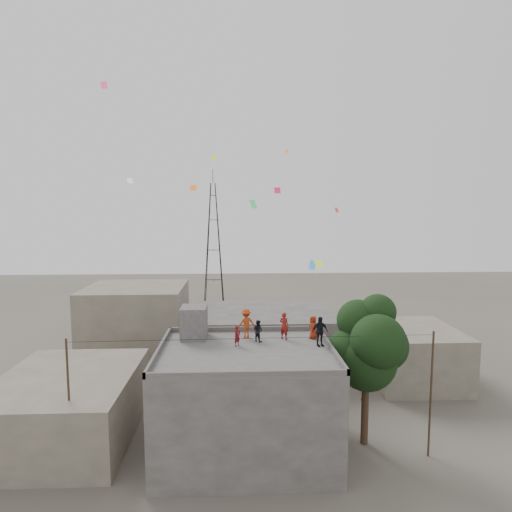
{
  "coord_description": "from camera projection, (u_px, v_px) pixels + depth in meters",
  "views": [
    {
      "loc": [
        -0.45,
        -23.8,
        14.18
      ],
      "look_at": [
        0.66,
        1.58,
        11.39
      ],
      "focal_mm": 30.0,
      "sensor_mm": 36.0,
      "label": 1
    }
  ],
  "objects": [
    {
      "name": "parapet",
      "position": [
        246.0,
        348.0,
        24.52
      ],
      "size": [
        10.0,
        8.0,
        0.3
      ],
      "color": "#484543",
      "rests_on": "main_building"
    },
    {
      "name": "person_red_adult",
      "position": [
        284.0,
        326.0,
        26.63
      ],
      "size": [
        0.74,
        0.68,
        1.69
      ],
      "primitive_type": "imported",
      "rotation": [
        0.0,
        0.0,
        2.54
      ],
      "color": "maroon",
      "rests_on": "main_building"
    },
    {
      "name": "person_dark_child",
      "position": [
        258.0,
        331.0,
        26.18
      ],
      "size": [
        0.82,
        0.81,
        1.33
      ],
      "primitive_type": "imported",
      "rotation": [
        0.0,
        0.0,
        2.39
      ],
      "color": "black",
      "rests_on": "main_building"
    },
    {
      "name": "neighbor_east",
      "position": [
        412.0,
        354.0,
        35.5
      ],
      "size": [
        7.0,
        8.0,
        4.4
      ],
      "primitive_type": "cube",
      "color": "#645C4F",
      "rests_on": "ground"
    },
    {
      "name": "person_dark_adult",
      "position": [
        320.0,
        331.0,
        25.26
      ],
      "size": [
        1.12,
        0.72,
        1.77
      ],
      "primitive_type": "imported",
      "rotation": [
        0.0,
        0.0,
        0.3
      ],
      "color": "black",
      "rests_on": "main_building"
    },
    {
      "name": "neighbor_northwest",
      "position": [
        136.0,
        323.0,
        40.27
      ],
      "size": [
        9.0,
        8.0,
        7.0
      ],
      "primitive_type": "cube",
      "color": "#645C4F",
      "rests_on": "ground"
    },
    {
      "name": "kites",
      "position": [
        242.0,
        196.0,
        30.25
      ],
      "size": [
        16.2,
        16.79,
        11.69
      ],
      "color": "orange",
      "rests_on": "ground"
    },
    {
      "name": "ground",
      "position": [
        246.0,
        451.0,
        25.2
      ],
      "size": [
        140.0,
        140.0,
        0.0
      ],
      "primitive_type": "plane",
      "color": "#4E4940",
      "rests_on": "ground"
    },
    {
      "name": "main_building",
      "position": [
        246.0,
        401.0,
        24.87
      ],
      "size": [
        10.0,
        8.0,
        6.1
      ],
      "color": "#484543",
      "rests_on": "ground"
    },
    {
      "name": "transmission_tower",
      "position": [
        214.0,
        244.0,
        63.76
      ],
      "size": [
        2.97,
        2.97,
        20.01
      ],
      "color": "black",
      "rests_on": "ground"
    },
    {
      "name": "utility_line",
      "position": [
        255.0,
        398.0,
        23.56
      ],
      "size": [
        20.12,
        0.62,
        7.4
      ],
      "color": "black",
      "rests_on": "ground"
    },
    {
      "name": "neighbor_north",
      "position": [
        265.0,
        338.0,
        38.92
      ],
      "size": [
        12.0,
        9.0,
        5.0
      ],
      "primitive_type": "cube",
      "color": "#484543",
      "rests_on": "ground"
    },
    {
      "name": "neighbor_west",
      "position": [
        68.0,
        407.0,
        26.49
      ],
      "size": [
        8.0,
        10.0,
        4.0
      ],
      "primitive_type": "cube",
      "color": "#645C4F",
      "rests_on": "ground"
    },
    {
      "name": "stair_head_box",
      "position": [
        194.0,
        322.0,
        26.87
      ],
      "size": [
        1.6,
        1.8,
        2.0
      ],
      "primitive_type": "cube",
      "color": "#484543",
      "rests_on": "main_building"
    },
    {
      "name": "person_red_child",
      "position": [
        237.0,
        336.0,
        25.26
      ],
      "size": [
        0.52,
        0.52,
        1.22
      ],
      "primitive_type": "imported",
      "rotation": [
        0.0,
        0.0,
        0.79
      ],
      "color": "maroon",
      "rests_on": "main_building"
    },
    {
      "name": "person_orange_child",
      "position": [
        313.0,
        327.0,
        26.73
      ],
      "size": [
        0.82,
        0.83,
        1.45
      ],
      "primitive_type": "imported",
      "rotation": [
        0.0,
        0.0,
        -0.83
      ],
      "color": "#9A2A11",
      "rests_on": "main_building"
    },
    {
      "name": "tree",
      "position": [
        369.0,
        345.0,
        25.45
      ],
      "size": [
        4.9,
        4.6,
        9.1
      ],
      "color": "black",
      "rests_on": "ground"
    },
    {
      "name": "person_orange_adult",
      "position": [
        246.0,
        323.0,
        26.89
      ],
      "size": [
        1.37,
        1.06,
        1.86
      ],
      "primitive_type": "imported",
      "rotation": [
        0.0,
        0.0,
        -2.79
      ],
      "color": "#A73A13",
      "rests_on": "main_building"
    }
  ]
}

